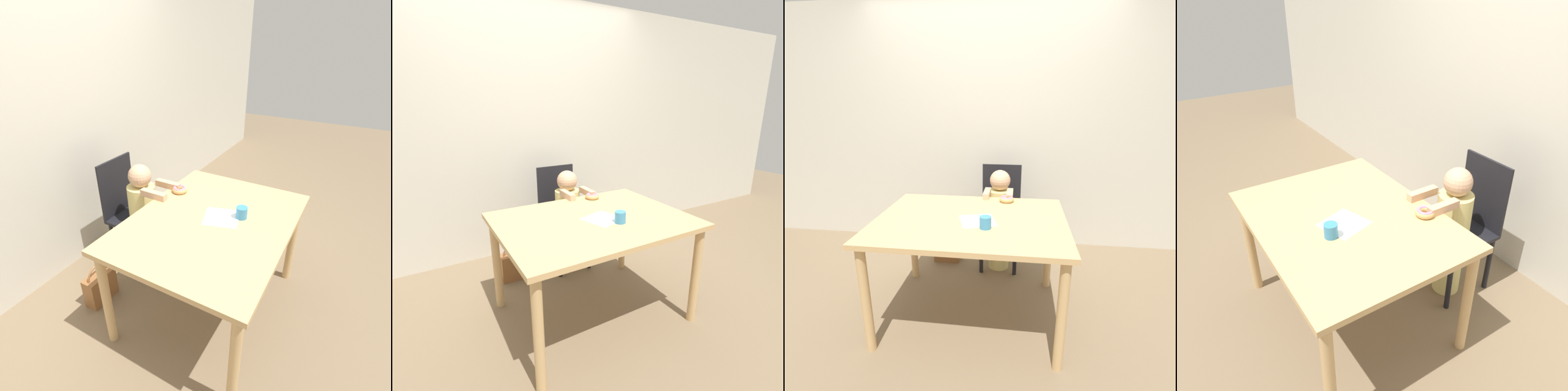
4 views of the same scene
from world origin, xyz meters
TOP-DOWN VIEW (x-y plane):
  - ground_plane at (0.00, 0.00)m, footprint 12.00×12.00m
  - wall_back at (0.00, 1.32)m, footprint 8.00×0.05m
  - dining_table at (0.00, 0.00)m, footprint 1.30×0.99m
  - chair at (0.15, 0.84)m, footprint 0.38×0.43m
  - child_figure at (0.15, 0.70)m, footprint 0.24×0.42m
  - donut at (0.23, 0.39)m, footprint 0.12×0.12m
  - napkin at (0.05, -0.04)m, footprint 0.28×0.28m
  - handbag at (-0.37, 0.76)m, footprint 0.25×0.11m
  - cup at (0.12, -0.16)m, footprint 0.08×0.08m

SIDE VIEW (x-z plane):
  - ground_plane at x=0.00m, z-range 0.00..0.00m
  - handbag at x=-0.37m, z-range -0.04..0.31m
  - chair at x=0.15m, z-range 0.01..0.96m
  - child_figure at x=0.15m, z-range 0.02..0.98m
  - dining_table at x=0.00m, z-range 0.30..1.07m
  - napkin at x=0.05m, z-range 0.77..0.78m
  - donut at x=0.23m, z-range 0.77..0.82m
  - cup at x=0.12m, z-range 0.77..0.85m
  - wall_back at x=0.00m, z-range 0.00..2.50m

